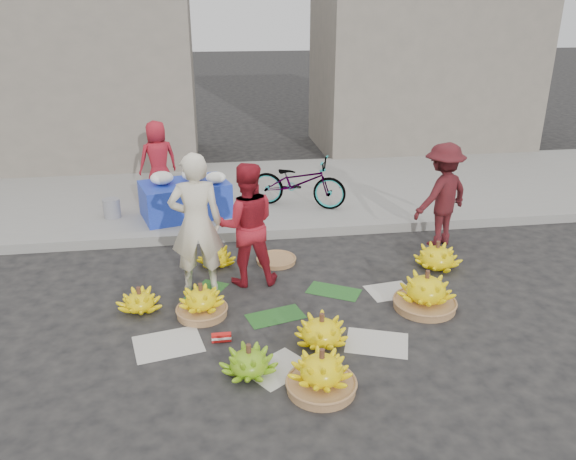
{
  "coord_description": "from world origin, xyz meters",
  "views": [
    {
      "loc": [
        -0.78,
        -5.8,
        3.34
      ],
      "look_at": [
        0.18,
        0.71,
        0.7
      ],
      "focal_mm": 35.0,
      "sensor_mm": 36.0,
      "label": 1
    }
  ],
  "objects": [
    {
      "name": "sidewalk",
      "position": [
        0.0,
        4.3,
        0.06
      ],
      "size": [
        40.0,
        4.0,
        0.12
      ],
      "primitive_type": "cube",
      "color": "gray",
      "rests_on": "ground"
    },
    {
      "name": "banana_bunch_7",
      "position": [
        -0.74,
        1.29,
        0.13
      ],
      "size": [
        0.49,
        0.49,
        0.31
      ],
      "rotation": [
        0.0,
        0.0,
        0.04
      ],
      "color": "yellow",
      "rests_on": "ground"
    },
    {
      "name": "grey_bucket",
      "position": [
        -2.36,
        3.12,
        0.27
      ],
      "size": [
        0.27,
        0.27,
        0.31
      ],
      "primitive_type": "cylinder",
      "color": "gray",
      "rests_on": "sidewalk"
    },
    {
      "name": "curb",
      "position": [
        0.0,
        2.2,
        0.07
      ],
      "size": [
        40.0,
        0.25,
        0.15
      ],
      "primitive_type": "cube",
      "color": "gray",
      "rests_on": "ground"
    },
    {
      "name": "newspaper_scatter",
      "position": [
        0.0,
        -0.8,
        0.0
      ],
      "size": [
        3.2,
        1.8,
        0.0
      ],
      "primitive_type": null,
      "color": "beige",
      "rests_on": "ground"
    },
    {
      "name": "banana_leaves",
      "position": [
        -0.1,
        0.2,
        0.0
      ],
      "size": [
        2.0,
        1.0,
        0.0
      ],
      "primitive_type": null,
      "color": "#1B511B",
      "rests_on": "ground"
    },
    {
      "name": "incense_stack",
      "position": [
        -0.74,
        -0.63,
        0.05
      ],
      "size": [
        0.21,
        0.07,
        0.09
      ],
      "primitive_type": "cube",
      "rotation": [
        0.0,
        0.0,
        -0.0
      ],
      "color": "red",
      "rests_on": "ground"
    },
    {
      "name": "man_striped",
      "position": [
        2.57,
        1.55,
        0.77
      ],
      "size": [
        1.15,
        0.97,
        1.54
      ],
      "primitive_type": "imported",
      "rotation": [
        0.0,
        0.0,
        3.61
      ],
      "color": "maroon",
      "rests_on": "ground"
    },
    {
      "name": "vendor_red",
      "position": [
        -0.34,
        0.73,
        0.8
      ],
      "size": [
        0.77,
        0.6,
        1.59
      ],
      "primitive_type": "imported",
      "rotation": [
        0.0,
        0.0,
        3.14
      ],
      "color": "#B01B25",
      "rests_on": "ground"
    },
    {
      "name": "banana_bunch_1",
      "position": [
        -0.49,
        -1.24,
        0.14
      ],
      "size": [
        0.54,
        0.54,
        0.33
      ],
      "rotation": [
        0.0,
        0.0,
        0.04
      ],
      "color": "#599915",
      "rests_on": "ground"
    },
    {
      "name": "basket_spare",
      "position": [
        0.09,
        1.26,
        0.03
      ],
      "size": [
        0.63,
        0.63,
        0.06
      ],
      "primitive_type": "cylinder",
      "rotation": [
        0.0,
        0.0,
        -0.19
      ],
      "color": "olive",
      "rests_on": "ground"
    },
    {
      "name": "banana_bunch_0",
      "position": [
        -0.94,
        -0.04,
        0.17
      ],
      "size": [
        0.57,
        0.57,
        0.41
      ],
      "rotation": [
        0.0,
        0.0,
        0.11
      ],
      "color": "olive",
      "rests_on": "ground"
    },
    {
      "name": "banana_bunch_4",
      "position": [
        1.68,
        -0.26,
        0.21
      ],
      "size": [
        0.72,
        0.72,
        0.49
      ],
      "rotation": [
        0.0,
        0.0,
        0.02
      ],
      "color": "olive",
      "rests_on": "ground"
    },
    {
      "name": "flower_table",
      "position": [
        -1.17,
        3.02,
        0.45
      ],
      "size": [
        1.54,
        1.18,
        0.79
      ],
      "rotation": [
        0.0,
        0.0,
        0.27
      ],
      "color": "#1B31AF",
      "rests_on": "sidewalk"
    },
    {
      "name": "bicycle",
      "position": [
        0.73,
        3.21,
        0.55
      ],
      "size": [
        1.16,
        1.74,
        0.86
      ],
      "primitive_type": "imported",
      "rotation": [
        0.0,
        0.0,
        1.18
      ],
      "color": "gray",
      "rests_on": "sidewalk"
    },
    {
      "name": "building_right",
      "position": [
        4.5,
        7.7,
        2.5
      ],
      "size": [
        5.0,
        3.0,
        5.0
      ],
      "primitive_type": "cube",
      "color": "slate",
      "rests_on": "sidewalk"
    },
    {
      "name": "ground",
      "position": [
        0.0,
        0.0,
        0.0
      ],
      "size": [
        80.0,
        80.0,
        0.0
      ],
      "primitive_type": "plane",
      "color": "black",
      "rests_on": "ground"
    },
    {
      "name": "banana_bunch_3",
      "position": [
        0.31,
        -0.83,
        0.16
      ],
      "size": [
        0.7,
        0.7,
        0.37
      ],
      "rotation": [
        0.0,
        0.0,
        0.21
      ],
      "color": "yellow",
      "rests_on": "ground"
    },
    {
      "name": "building_left",
      "position": [
        -4.0,
        7.2,
        2.0
      ],
      "size": [
        6.0,
        3.0,
        4.0
      ],
      "primitive_type": "cube",
      "color": "slate",
      "rests_on": "sidewalk"
    },
    {
      "name": "vendor_cream",
      "position": [
        -0.96,
        0.62,
        0.89
      ],
      "size": [
        0.66,
        0.45,
        1.77
      ],
      "primitive_type": "imported",
      "rotation": [
        0.0,
        0.0,
        3.18
      ],
      "color": "beige",
      "rests_on": "ground"
    },
    {
      "name": "banana_bunch_5",
      "position": [
        2.23,
        0.76,
        0.18
      ],
      "size": [
        0.8,
        0.8,
        0.4
      ],
      "rotation": [
        0.0,
        0.0,
        -0.29
      ],
      "color": "yellow",
      "rests_on": "ground"
    },
    {
      "name": "flower_vendor",
      "position": [
        -1.64,
        4.06,
        0.81
      ],
      "size": [
        0.79,
        0.65,
        1.38
      ],
      "primitive_type": "imported",
      "rotation": [
        0.0,
        0.0,
        3.51
      ],
      "color": "#B01B25",
      "rests_on": "sidewalk"
    },
    {
      "name": "banana_bunch_2",
      "position": [
        0.15,
        -1.58,
        0.19
      ],
      "size": [
        0.72,
        0.72,
        0.45
      ],
      "rotation": [
        0.0,
        0.0,
        -0.34
      ],
      "color": "olive",
      "rests_on": "ground"
    },
    {
      "name": "banana_bunch_6",
      "position": [
        -1.66,
        0.17,
        0.13
      ],
      "size": [
        0.59,
        0.59,
        0.3
      ],
      "rotation": [
        0.0,
        0.0,
        0.34
      ],
      "color": "yellow",
      "rests_on": "ground"
    }
  ]
}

